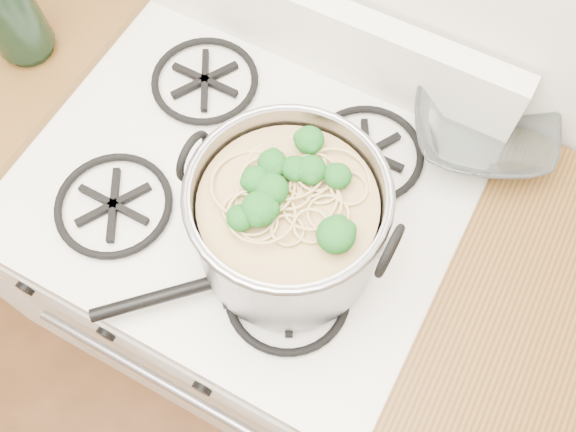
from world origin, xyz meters
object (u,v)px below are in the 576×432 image
(stock_pot, at_px, (288,222))
(glass_bowl, at_px, (480,129))
(spatula, at_px, (250,272))
(gas_range, at_px, (255,275))

(stock_pot, xyz_separation_m, glass_bowl, (0.20, 0.36, -0.08))
(spatula, relative_size, glass_bowl, 3.10)
(gas_range, distance_m, stock_pot, 0.60)
(spatula, bearing_deg, glass_bowl, 107.07)
(stock_pot, bearing_deg, glass_bowl, 60.97)
(spatula, xyz_separation_m, glass_bowl, (0.23, 0.43, 0.00))
(gas_range, relative_size, glass_bowl, 9.24)
(stock_pot, relative_size, spatula, 1.06)
(stock_pot, height_order, glass_bowl, stock_pot)
(gas_range, distance_m, glass_bowl, 0.66)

